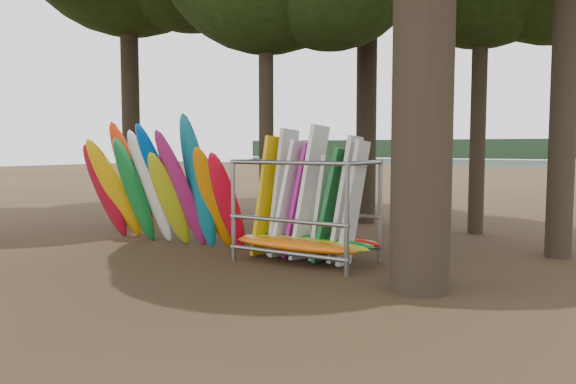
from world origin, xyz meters
The scene contains 4 objects.
ground centered at (0.00, 0.00, 0.00)m, with size 120.00×120.00×0.00m, color #47331E.
lake centered at (0.00, 60.00, 0.00)m, with size 160.00×160.00×0.00m, color gray.
kayak_row centered at (-2.69, 0.62, 1.36)m, with size 4.53×2.10×3.29m.
storage_rack centered at (1.32, 0.97, 1.01)m, with size 3.10×1.54×2.90m.
Camera 1 is at (7.39, -9.04, 2.41)m, focal length 35.00 mm.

